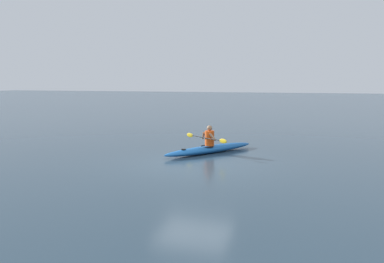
# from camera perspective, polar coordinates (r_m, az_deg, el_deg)

# --- Properties ---
(ground_plane) EXTENTS (160.00, 160.00, 0.00)m
(ground_plane) POSITION_cam_1_polar(r_m,az_deg,el_deg) (13.04, 0.34, -4.90)
(ground_plane) COLOR #283D4C
(kayak) EXTENTS (2.92, 3.90, 0.29)m
(kayak) POSITION_cam_1_polar(r_m,az_deg,el_deg) (15.09, 2.68, -2.62)
(kayak) COLOR #1959A5
(kayak) RESTS_ON ground
(kayaker) EXTENTS (1.99, 1.38, 0.79)m
(kayaker) POSITION_cam_1_polar(r_m,az_deg,el_deg) (14.99, 2.55, -0.84)
(kayaker) COLOR #E04C14
(kayaker) RESTS_ON kayak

